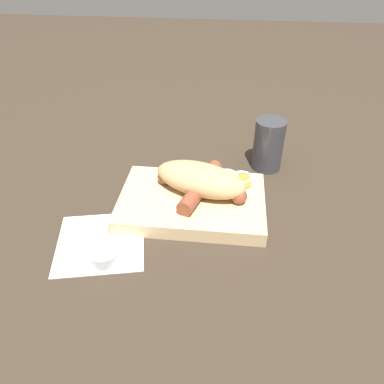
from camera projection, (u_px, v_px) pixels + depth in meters
The scene contains 9 objects.
ground_plane at pixel (192, 208), 0.68m from camera, with size 3.00×3.00×0.00m, color #33281E.
food_tray at pixel (192, 202), 0.67m from camera, with size 0.26×0.17×0.03m.
bread_roll at pixel (200, 179), 0.66m from camera, with size 0.18×0.12×0.05m.
sausage at pixel (201, 186), 0.67m from camera, with size 0.16×0.15×0.03m.
pickled_veggies at pixel (235, 178), 0.71m from camera, with size 0.07×0.06×0.01m.
napkin at pixel (101, 242), 0.61m from camera, with size 0.17×0.17×0.00m.
condiment_cup_near at pixel (94, 235), 0.61m from camera, with size 0.05×0.05×0.02m.
condiment_cup_far at pixel (104, 257), 0.57m from camera, with size 0.05×0.05×0.02m.
drink_glass at pixel (268, 145), 0.76m from camera, with size 0.06×0.06×0.11m.
Camera 1 is at (0.06, -0.52, 0.43)m, focal length 35.00 mm.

